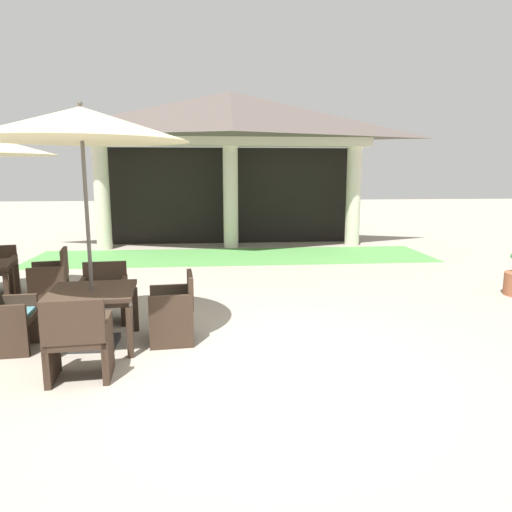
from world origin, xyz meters
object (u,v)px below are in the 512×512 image
at_px(patio_chair_mid_left_north, 104,295).
at_px(patio_chair_mid_left_west, 8,320).
at_px(patio_chair_mid_left_east, 174,309).
at_px(patio_chair_near_foreground_east, 51,279).
at_px(patio_table_mid_left, 92,297).
at_px(patio_umbrella_mid_left, 81,126).
at_px(patio_chair_mid_left_south, 78,341).

xyz_separation_m(patio_chair_mid_left_north, patio_chair_mid_left_west, (-0.89, -1.07, -0.00)).
bearing_deg(patio_chair_mid_left_east, patio_chair_near_foreground_east, 42.54).
xyz_separation_m(patio_table_mid_left, patio_umbrella_mid_left, (-0.00, 0.00, 2.04)).
relative_size(patio_chair_mid_left_west, patio_chair_mid_left_south, 0.91).
bearing_deg(patio_chair_mid_left_north, patio_chair_mid_left_west, 45.16).
distance_m(patio_chair_near_foreground_east, patio_chair_mid_left_east, 2.92).
height_order(patio_chair_near_foreground_east, patio_table_mid_left, patio_chair_near_foreground_east).
bearing_deg(patio_chair_near_foreground_east, patio_chair_mid_left_north, -145.49).
relative_size(patio_chair_near_foreground_east, patio_chair_mid_left_south, 0.98).
xyz_separation_m(patio_chair_mid_left_west, patio_chair_mid_left_east, (1.96, 0.18, 0.02)).
bearing_deg(patio_chair_mid_left_west, patio_chair_near_foreground_east, -179.91).
bearing_deg(patio_umbrella_mid_left, patio_chair_mid_left_south, -84.81).
height_order(patio_chair_near_foreground_east, patio_umbrella_mid_left, patio_umbrella_mid_left).
bearing_deg(patio_chair_mid_left_east, patio_umbrella_mid_left, 90.00).
bearing_deg(patio_chair_mid_left_west, patio_umbrella_mid_left, 90.00).
height_order(patio_umbrella_mid_left, patio_chair_mid_left_west, patio_umbrella_mid_left).
bearing_deg(patio_chair_near_foreground_east, patio_table_mid_left, -161.18).
bearing_deg(patio_chair_mid_left_east, patio_chair_mid_left_north, 44.96).
distance_m(patio_chair_near_foreground_east, patio_chair_mid_left_north, 1.52).
xyz_separation_m(patio_chair_near_foreground_east, patio_table_mid_left, (1.18, -2.05, 0.22)).
relative_size(patio_table_mid_left, patio_chair_mid_left_west, 1.33).
xyz_separation_m(patio_umbrella_mid_left, patio_chair_mid_left_west, (-0.98, -0.09, -2.27)).
distance_m(patio_chair_mid_left_north, patio_chair_mid_left_east, 1.40).
distance_m(patio_umbrella_mid_left, patio_chair_mid_left_south, 2.45).
bearing_deg(patio_umbrella_mid_left, patio_table_mid_left, 0.00).
bearing_deg(patio_umbrella_mid_left, patio_chair_near_foreground_east, 119.82).
bearing_deg(patio_umbrella_mid_left, patio_chair_mid_left_west, -174.81).
bearing_deg(patio_chair_near_foreground_east, patio_chair_mid_left_west, 174.28).
distance_m(patio_chair_mid_left_east, patio_chair_mid_left_south, 1.40).
relative_size(patio_chair_mid_left_west, patio_chair_mid_left_east, 0.94).
distance_m(patio_chair_near_foreground_east, patio_chair_mid_left_south, 3.29).
bearing_deg(patio_chair_near_foreground_east, patio_chair_mid_left_south, -168.38).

